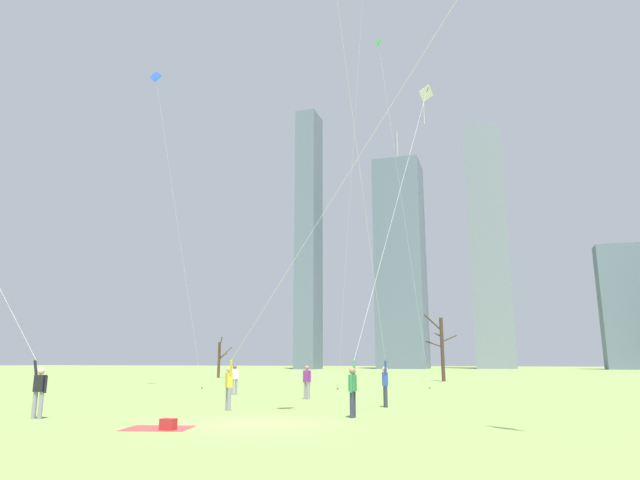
# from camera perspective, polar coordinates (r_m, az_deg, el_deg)

# --- Properties ---
(ground_plane) EXTENTS (400.00, 400.00, 0.00)m
(ground_plane) POSITION_cam_1_polar(r_m,az_deg,el_deg) (17.54, -6.31, -18.31)
(ground_plane) COLOR #7A934C
(kite_flyer_midfield_left_white) EXTENTS (2.64, 6.67, 14.74)m
(kite_flyer_midfield_left_white) POSITION_cam_1_polar(r_m,az_deg,el_deg) (19.76, 4.49, -10.77)
(kite_flyer_midfield_left_white) COLOR #33384C
(kite_flyer_midfield_left_white) RESTS_ON ground
(kite_flyer_foreground_left_yellow) EXTENTS (13.46, 0.90, 18.87)m
(kite_flyer_foreground_left_yellow) POSITION_cam_1_polar(r_m,az_deg,el_deg) (22.17, -29.76, -6.84)
(kite_flyer_foreground_left_yellow) COLOR gray
(kite_flyer_foreground_left_yellow) RESTS_ON ground
(kite_flyer_far_back_orange) EXTENTS (0.69, 9.02, 20.13)m
(kite_flyer_far_back_orange) POSITION_cam_1_polar(r_m,az_deg,el_deg) (22.46, 5.84, -7.68)
(kite_flyer_far_back_orange) COLOR #33384C
(kite_flyer_far_back_orange) RESTS_ON ground
(kite_flyer_foreground_right_pink) EXTENTS (13.23, 8.46, 15.39)m
(kite_flyer_foreground_right_pink) POSITION_cam_1_polar(r_m,az_deg,el_deg) (19.23, -3.26, -4.73)
(kite_flyer_foreground_right_pink) COLOR gray
(kite_flyer_foreground_right_pink) RESTS_ON ground
(bystander_watching_nearby) EXTENTS (0.38, 0.39, 1.62)m
(bystander_watching_nearby) POSITION_cam_1_polar(r_m,az_deg,el_deg) (32.36, -8.81, -13.88)
(bystander_watching_nearby) COLOR gray
(bystander_watching_nearby) RESTS_ON ground
(bystander_strolling_midfield) EXTENTS (0.48, 0.32, 1.62)m
(bystander_strolling_midfield) POSITION_cam_1_polar(r_m,az_deg,el_deg) (28.26, -1.35, -14.26)
(bystander_strolling_midfield) COLOR gray
(bystander_strolling_midfield) RESTS_ON ground
(distant_kite_drifting_left_blue) EXTENTS (5.28, 1.38, 24.16)m
(distant_kite_drifting_left_blue) POSITION_cam_1_polar(r_m,az_deg,el_deg) (45.87, -16.26, 13.79)
(distant_kite_drifting_left_blue) COLOR blue
(distant_kite_drifting_left_blue) RESTS_ON ground
(distant_kite_low_near_trees_teal) EXTENTS (3.15, 3.23, 28.23)m
(distant_kite_low_near_trees_teal) POSITION_cam_1_polar(r_m,az_deg,el_deg) (41.57, 4.18, 20.26)
(distant_kite_low_near_trees_teal) COLOR teal
(distant_kite_low_near_trees_teal) RESTS_ON ground
(distant_kite_high_overhead_green) EXTENTS (3.64, 1.93, 28.22)m
(distant_kite_high_overhead_green) POSITION_cam_1_polar(r_m,az_deg,el_deg) (47.23, 6.54, 16.45)
(distant_kite_high_overhead_green) COLOR green
(distant_kite_high_overhead_green) RESTS_ON ground
(picnic_spot) EXTENTS (2.08, 1.78, 0.31)m
(picnic_spot) POSITION_cam_1_polar(r_m,az_deg,el_deg) (16.58, -15.79, -17.96)
(picnic_spot) COLOR #CC3838
(picnic_spot) RESTS_ON ground
(bare_tree_leftmost) EXTENTS (2.88, 2.46, 6.20)m
(bare_tree_leftmost) POSITION_cam_1_polar(r_m,az_deg,el_deg) (54.08, 12.42, -10.62)
(bare_tree_leftmost) COLOR #423326
(bare_tree_leftmost) RESTS_ON ground
(bare_tree_center) EXTENTS (1.20, 2.74, 4.58)m
(bare_tree_center) POSITION_cam_1_polar(r_m,az_deg,el_deg) (65.26, -10.28, -11.83)
(bare_tree_center) COLOR #4C3828
(bare_tree_center) RESTS_ON ground
(skyline_short_annex) EXTENTS (9.49, 8.86, 63.34)m
(skyline_short_annex) POSITION_cam_1_polar(r_m,az_deg,el_deg) (150.64, 17.01, -0.41)
(skyline_short_annex) COLOR gray
(skyline_short_annex) RESTS_ON ground
(skyline_squat_block) EXTENTS (11.78, 5.47, 28.36)m
(skyline_squat_block) POSITION_cam_1_polar(r_m,az_deg,el_deg) (145.11, 29.20, -5.94)
(skyline_squat_block) COLOR slate
(skyline_squat_block) RESTS_ON ground
(skyline_slender_spire) EXTENTS (5.01, 7.46, 64.78)m
(skyline_slender_spire) POSITION_cam_1_polar(r_m,az_deg,el_deg) (138.06, -1.18, 0.41)
(skyline_slender_spire) COLOR slate
(skyline_slender_spire) RESTS_ON ground
(skyline_mid_tower_left) EXTENTS (11.85, 11.86, 62.85)m
(skyline_mid_tower_left) POSITION_cam_1_polar(r_m,az_deg,el_deg) (144.50, 8.31, -2.31)
(skyline_mid_tower_left) COLOR slate
(skyline_mid_tower_left) RESTS_ON ground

